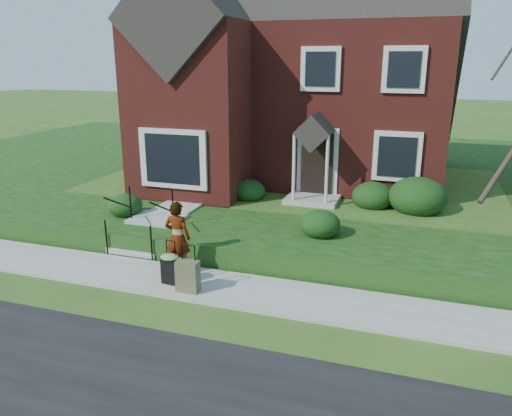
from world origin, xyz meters
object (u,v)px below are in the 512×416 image
at_px(front_steps, 149,230).
at_px(woman, 178,237).
at_px(suitcase_black, 170,267).
at_px(suitcase_olive, 188,276).

xyz_separation_m(front_steps, woman, (1.63, -1.46, 0.47)).
relative_size(woman, suitcase_black, 1.72).
xyz_separation_m(front_steps, suitcase_black, (1.73, -2.07, -0.01)).
bearing_deg(suitcase_olive, woman, 126.21).
xyz_separation_m(front_steps, suitcase_olive, (2.28, -2.30, -0.04)).
relative_size(front_steps, suitcase_black, 2.01).
distance_m(front_steps, suitcase_black, 2.70).
bearing_deg(front_steps, suitcase_olive, -45.22).
distance_m(front_steps, suitcase_olive, 3.24).
bearing_deg(suitcase_olive, front_steps, 133.38).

